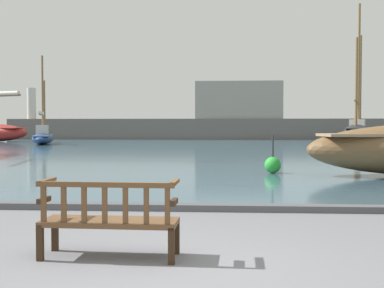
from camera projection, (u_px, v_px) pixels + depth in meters
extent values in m
plane|color=slate|center=(169.00, 275.00, 5.01)|extent=(160.00, 160.00, 0.00)
cube|color=#385666|center=(217.00, 141.00, 48.89)|extent=(100.00, 80.00, 0.08)
cube|color=#4C4C50|center=(192.00, 207.00, 8.85)|extent=(40.00, 0.30, 0.12)
cube|color=#322113|center=(55.00, 234.00, 5.99)|extent=(0.07, 0.07, 0.42)
cube|color=#322113|center=(177.00, 237.00, 5.84)|extent=(0.07, 0.07, 0.42)
cube|color=#322113|center=(40.00, 243.00, 5.54)|extent=(0.07, 0.07, 0.42)
cube|color=#322113|center=(171.00, 246.00, 5.39)|extent=(0.07, 0.07, 0.42)
cube|color=brown|center=(110.00, 222.00, 5.68)|extent=(1.62, 0.58, 0.06)
cube|color=brown|center=(105.00, 185.00, 5.44)|extent=(1.60, 0.11, 0.06)
cube|color=brown|center=(44.00, 204.00, 5.52)|extent=(0.06, 0.04, 0.41)
cube|color=brown|center=(64.00, 205.00, 5.50)|extent=(0.06, 0.04, 0.41)
cube|color=brown|center=(84.00, 205.00, 5.48)|extent=(0.06, 0.04, 0.41)
cube|color=brown|center=(105.00, 205.00, 5.45)|extent=(0.06, 0.04, 0.41)
cube|color=brown|center=(125.00, 206.00, 5.43)|extent=(0.06, 0.04, 0.41)
cube|color=brown|center=(146.00, 206.00, 5.40)|extent=(0.06, 0.04, 0.41)
cube|color=brown|center=(167.00, 206.00, 5.38)|extent=(0.06, 0.04, 0.41)
cube|color=#322113|center=(44.00, 200.00, 5.66)|extent=(0.07, 0.30, 0.06)
cube|color=brown|center=(47.00, 181.00, 5.74)|extent=(0.08, 0.47, 0.04)
cube|color=#322113|center=(173.00, 202.00, 5.50)|extent=(0.07, 0.30, 0.06)
cube|color=brown|center=(174.00, 182.00, 5.59)|extent=(0.08, 0.47, 0.04)
ellipsoid|color=navy|center=(43.00, 139.00, 39.43)|extent=(3.18, 6.12, 0.90)
cube|color=#516B9E|center=(43.00, 136.00, 39.42)|extent=(2.59, 5.33, 0.08)
cube|color=beige|center=(42.00, 130.00, 38.97)|extent=(1.17, 1.31, 0.84)
cylinder|color=brown|center=(43.00, 95.00, 39.44)|extent=(0.16, 0.16, 6.52)
cylinder|color=brown|center=(41.00, 115.00, 38.21)|extent=(0.85, 2.58, 0.13)
cylinder|color=silver|center=(41.00, 113.00, 38.20)|extent=(0.90, 2.36, 0.26)
cylinder|color=brown|center=(44.00, 108.00, 41.06)|extent=(0.16, 0.16, 4.63)
cylinder|color=brown|center=(46.00, 135.00, 42.82)|extent=(0.42, 1.08, 0.13)
ellipsoid|color=black|center=(358.00, 133.00, 45.24)|extent=(5.71, 10.94, 1.70)
cube|color=#4C4C51|center=(358.00, 128.00, 45.23)|extent=(4.73, 9.53, 0.08)
cube|color=beige|center=(357.00, 124.00, 44.47)|extent=(1.94, 2.46, 0.75)
cylinder|color=brown|center=(359.00, 66.00, 45.26)|extent=(0.24, 0.24, 11.63)
cylinder|color=brown|center=(357.00, 102.00, 43.23)|extent=(1.68, 4.49, 0.19)
cylinder|color=brown|center=(360.00, 82.00, 48.03)|extent=(0.24, 0.24, 9.18)
cylinder|color=brown|center=(356.00, 83.00, 42.35)|extent=(0.24, 0.24, 7.94)
cylinder|color=brown|center=(3.00, 95.00, 45.44)|extent=(3.91, 1.55, 0.20)
cylinder|color=silver|center=(3.00, 93.00, 45.43)|extent=(3.59, 1.60, 0.39)
sphere|color=green|center=(273.00, 165.00, 15.07)|extent=(0.51, 0.51, 0.51)
cylinder|color=#2D2D33|center=(273.00, 146.00, 15.05)|extent=(0.06, 0.06, 0.70)
cube|color=#66605B|center=(217.00, 129.00, 54.01)|extent=(47.52, 2.40, 2.39)
cube|color=gray|center=(239.00, 100.00, 53.74)|extent=(9.67, 2.00, 4.17)
cylinder|color=beige|center=(31.00, 104.00, 55.23)|extent=(1.00, 1.00, 3.56)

